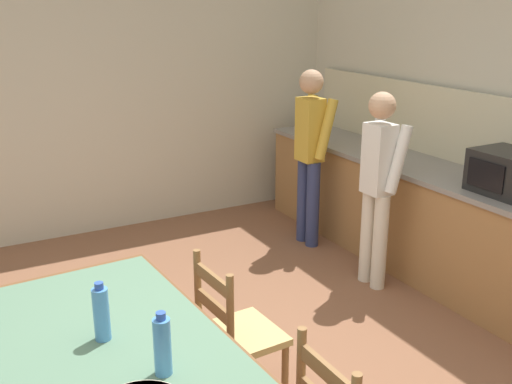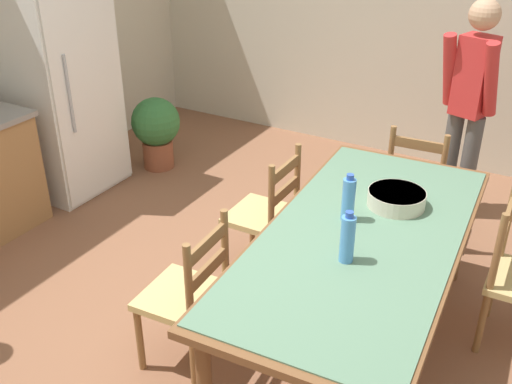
{
  "view_description": "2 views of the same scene",
  "coord_description": "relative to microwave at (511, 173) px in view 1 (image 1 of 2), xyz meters",
  "views": [
    {
      "loc": [
        2.45,
        -1.25,
        2.18
      ],
      "look_at": [
        -0.13,
        0.16,
        1.24
      ],
      "focal_mm": 42.0,
      "sensor_mm": 36.0,
      "label": 1
    },
    {
      "loc": [
        -2.16,
        -1.54,
        2.42
      ],
      "look_at": [
        0.16,
        -0.22,
        1.0
      ],
      "focal_mm": 42.0,
      "sensor_mm": 36.0,
      "label": 2
    }
  ],
  "objects": [
    {
      "name": "chair_side_far_left",
      "position": [
        0.07,
        -2.17,
        -0.61
      ],
      "size": [
        0.44,
        0.42,
        0.91
      ],
      "rotation": [
        0.0,
        0.0,
        3.2
      ],
      "color": "olive",
      "rests_on": "ground"
    },
    {
      "name": "microwave",
      "position": [
        0.0,
        0.0,
        0.0
      ],
      "size": [
        0.5,
        0.39,
        0.3
      ],
      "color": "black",
      "rests_on": "kitchen_counter"
    },
    {
      "name": "bottle_off_centre",
      "position": [
        0.69,
        -2.8,
        -0.14
      ],
      "size": [
        0.07,
        0.07,
        0.27
      ],
      "color": "#4C8ED6",
      "rests_on": "dining_table"
    },
    {
      "name": "person_at_sink",
      "position": [
        -1.74,
        -0.5,
        -0.14
      ],
      "size": [
        0.41,
        0.28,
        1.62
      ],
      "rotation": [
        0.0,
        0.0,
        1.57
      ],
      "color": "navy",
      "rests_on": "ground"
    },
    {
      "name": "kitchen_counter",
      "position": [
        -0.95,
        0.02,
        -0.6
      ],
      "size": [
        3.58,
        0.66,
        0.9
      ],
      "color": "#9E7042",
      "rests_on": "ground"
    },
    {
      "name": "bottle_near_centre",
      "position": [
        0.32,
        -2.94,
        -0.14
      ],
      "size": [
        0.07,
        0.07,
        0.27
      ],
      "color": "#4C8ED6",
      "rests_on": "dining_table"
    },
    {
      "name": "person_at_counter",
      "position": [
        -0.77,
        -0.52,
        -0.18
      ],
      "size": [
        0.39,
        0.27,
        1.55
      ],
      "rotation": [
        0.0,
        0.0,
        1.57
      ],
      "color": "silver",
      "rests_on": "ground"
    },
    {
      "name": "counter_splashback",
      "position": [
        -0.95,
        0.33,
        0.15
      ],
      "size": [
        3.54,
        0.03,
        0.6
      ],
      "primitive_type": "cube",
      "color": "beige",
      "rests_on": "kitchen_counter"
    },
    {
      "name": "wall_left",
      "position": [
        -3.06,
        -2.21,
        0.4
      ],
      "size": [
        0.12,
        5.2,
        2.9
      ],
      "primitive_type": "cube",
      "color": "beige",
      "rests_on": "ground"
    }
  ]
}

